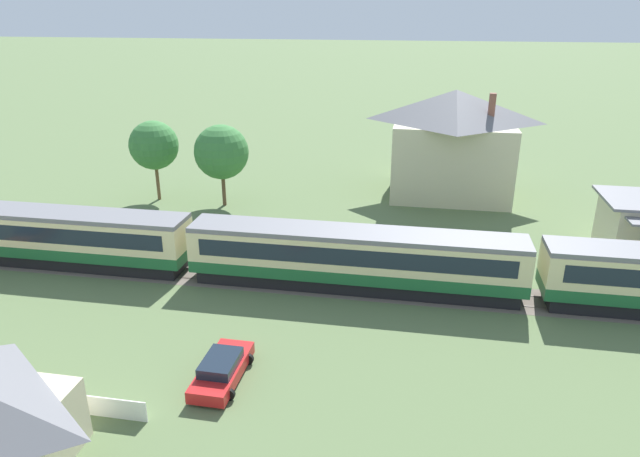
{
  "coord_description": "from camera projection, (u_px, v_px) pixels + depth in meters",
  "views": [
    {
      "loc": [
        -22.95,
        -33.2,
        17.36
      ],
      "look_at": [
        -29.36,
        2.28,
        3.31
      ],
      "focal_mm": 32.0,
      "sensor_mm": 36.0,
      "label": 1
    }
  ],
  "objects": [
    {
      "name": "passenger_train",
      "position": [
        358.0,
        257.0,
        36.98
      ],
      "size": [
        112.09,
        3.18,
        4.01
      ],
      "color": "#1E6033",
      "rests_on": "ground_plane"
    },
    {
      "name": "yard_tree_1",
      "position": [
        154.0,
        145.0,
        53.17
      ],
      "size": [
        4.56,
        4.56,
        7.59
      ],
      "color": "brown",
      "rests_on": "ground_plane"
    },
    {
      "name": "railway_track",
      "position": [
        367.0,
        288.0,
        37.68
      ],
      "size": [
        148.16,
        3.6,
        0.04
      ],
      "color": "#665B51",
      "rests_on": "ground_plane"
    },
    {
      "name": "yard_tree_0",
      "position": [
        221.0,
        152.0,
        51.63
      ],
      "size": [
        4.95,
        4.95,
        7.55
      ],
      "color": "brown",
      "rests_on": "ground_plane"
    },
    {
      "name": "station_house_grey_roof",
      "position": [
        452.0,
        142.0,
        54.7
      ],
      "size": [
        11.93,
        9.93,
        10.18
      ],
      "color": "beige",
      "rests_on": "ground_plane"
    },
    {
      "name": "parked_car_red",
      "position": [
        222.0,
        369.0,
        28.22
      ],
      "size": [
        2.34,
        4.76,
        1.33
      ],
      "rotation": [
        0.0,
        0.0,
        1.56
      ],
      "color": "red",
      "rests_on": "ground_plane"
    }
  ]
}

